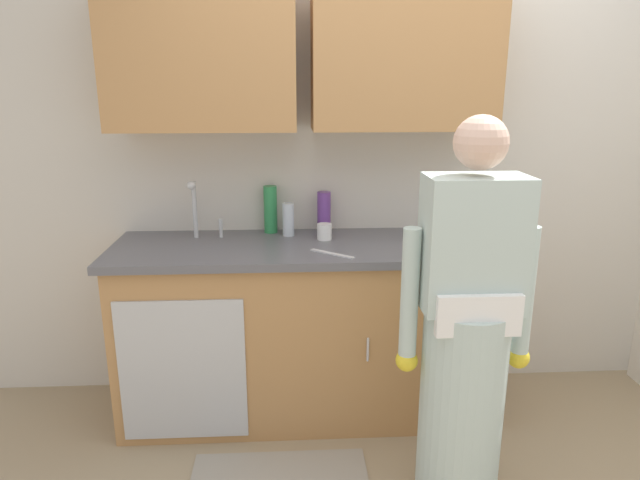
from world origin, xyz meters
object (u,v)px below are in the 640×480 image
object	(u,v)px
cup_by_sink	(324,232)
sponge	(424,251)
bottle_soap	(270,209)
bottle_water_tall	(288,219)
person_at_sink	(465,352)
bottle_water_short	(324,213)
sink	(200,248)
knife_on_counter	(332,254)

from	to	relation	value
cup_by_sink	sponge	xyz separation A→B (m)	(0.46, -0.29, -0.03)
bottle_soap	cup_by_sink	bearing A→B (deg)	-30.09
bottle_water_tall	cup_by_sink	xyz separation A→B (m)	(0.19, -0.09, -0.05)
person_at_sink	cup_by_sink	distance (m)	1.01
person_at_sink	bottle_water_short	world-z (taller)	person_at_sink
sink	bottle_water_tall	distance (m)	0.49
bottle_soap	sponge	size ratio (longest dim) A/B	2.32
bottle_soap	cup_by_sink	distance (m)	0.34
bottle_water_tall	cup_by_sink	size ratio (longest dim) A/B	2.11
person_at_sink	bottle_water_short	size ratio (longest dim) A/B	7.15
sponge	bottle_soap	bearing A→B (deg)	148.73
bottle_water_tall	sponge	world-z (taller)	bottle_water_tall
sink	bottle_water_short	distance (m)	0.68
bottle_water_tall	bottle_water_short	bearing A→B (deg)	12.36
bottle_soap	knife_on_counter	bearing A→B (deg)	-54.91
bottle_soap	cup_by_sink	xyz separation A→B (m)	(0.28, -0.16, -0.09)
sink	bottle_soap	world-z (taller)	sink
cup_by_sink	knife_on_counter	xyz separation A→B (m)	(0.02, -0.27, -0.04)
sink	bottle_water_short	xyz separation A→B (m)	(0.64, 0.20, 0.13)
cup_by_sink	knife_on_counter	size ratio (longest dim) A/B	0.35
bottle_water_short	sponge	xyz separation A→B (m)	(0.45, -0.42, -0.10)
person_at_sink	cup_by_sink	world-z (taller)	person_at_sink
sink	knife_on_counter	bearing A→B (deg)	-16.88
person_at_sink	sink	bearing A→B (deg)	146.92
person_at_sink	sponge	size ratio (longest dim) A/B	14.73
bottle_water_short	knife_on_counter	world-z (taller)	bottle_water_short
bottle_water_short	knife_on_counter	distance (m)	0.42
bottle_water_short	sink	bearing A→B (deg)	-162.56
bottle_soap	person_at_sink	bearing A→B (deg)	-50.96
person_at_sink	knife_on_counter	bearing A→B (deg)	131.88
sponge	person_at_sink	bearing A→B (deg)	-84.38
bottle_soap	cup_by_sink	world-z (taller)	bottle_soap
cup_by_sink	sponge	size ratio (longest dim) A/B	0.76
bottle_water_tall	sponge	distance (m)	0.75
person_at_sink	cup_by_sink	size ratio (longest dim) A/B	19.40
knife_on_counter	sponge	bearing A→B (deg)	36.11
bottle_water_short	cup_by_sink	size ratio (longest dim) A/B	2.71
bottle_soap	bottle_water_short	world-z (taller)	bottle_soap
knife_on_counter	sponge	xyz separation A→B (m)	(0.44, -0.02, 0.01)
person_at_sink	sponge	xyz separation A→B (m)	(-0.05, 0.53, 0.26)
bottle_water_short	bottle_soap	bearing A→B (deg)	173.76
knife_on_counter	sponge	distance (m)	0.44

